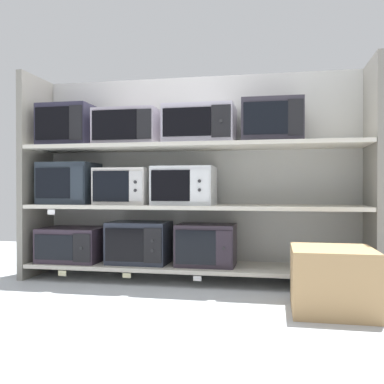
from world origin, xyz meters
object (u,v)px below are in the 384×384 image
object	(u,v)px
microwave_0	(73,244)
microwave_2	(206,245)
microwave_3	(69,183)
microwave_5	(184,186)
microwave_4	(124,186)
microwave_6	(69,126)
microwave_7	(129,128)
shipping_carton	(332,280)
microwave_1	(139,242)
microwave_8	(200,126)
microwave_9	(273,122)

from	to	relation	value
microwave_0	microwave_2	xyz separation A→B (m)	(1.11, -0.00, 0.02)
microwave_3	microwave_5	size ratio (longest dim) A/B	0.91
microwave_4	microwave_6	size ratio (longest dim) A/B	1.00
microwave_7	microwave_4	bearing A→B (deg)	-179.88
microwave_0	shipping_carton	size ratio (longest dim) A/B	1.06
microwave_5	microwave_6	world-z (taller)	microwave_6
microwave_3	microwave_7	size ratio (longest dim) A/B	0.86
microwave_7	microwave_6	bearing A→B (deg)	179.98
microwave_1	microwave_2	world-z (taller)	microwave_1
microwave_0	microwave_8	world-z (taller)	microwave_8
microwave_1	microwave_4	xyz separation A→B (m)	(-0.13, -0.00, 0.45)
microwave_0	microwave_2	distance (m)	1.11
microwave_5	microwave_4	bearing A→B (deg)	-179.97
microwave_5	microwave_8	distance (m)	0.49
microwave_4	microwave_6	bearing A→B (deg)	179.97
microwave_2	microwave_5	distance (m)	0.49
microwave_2	shipping_carton	xyz separation A→B (m)	(0.86, -0.67, -0.10)
microwave_6	microwave_9	world-z (taller)	microwave_6
microwave_7	microwave_2	bearing A→B (deg)	0.00
microwave_8	microwave_6	bearing A→B (deg)	-179.99
microwave_1	microwave_9	size ratio (longest dim) A/B	1.07
microwave_3	microwave_6	bearing A→B (deg)	-175.43
shipping_carton	microwave_1	bearing A→B (deg)	154.64
microwave_3	microwave_6	world-z (taller)	microwave_6
microwave_4	microwave_7	xyz separation A→B (m)	(0.05, 0.00, 0.47)
microwave_6	microwave_8	distance (m)	1.11
microwave_3	shipping_carton	world-z (taller)	microwave_3
microwave_1	microwave_7	distance (m)	0.92
microwave_1	microwave_8	size ratio (longest dim) A/B	0.89
microwave_1	microwave_7	xyz separation A→B (m)	(-0.08, -0.00, 0.92)
microwave_4	shipping_carton	distance (m)	1.76
microwave_2	microwave_7	bearing A→B (deg)	-180.00
microwave_6	microwave_8	size ratio (longest dim) A/B	0.79
microwave_4	microwave_9	xyz separation A→B (m)	(1.18, 0.00, 0.48)
microwave_0	microwave_8	bearing A→B (deg)	-0.00
microwave_1	microwave_4	world-z (taller)	microwave_4
microwave_0	microwave_6	bearing A→B (deg)	-179.69
microwave_6	shipping_carton	bearing A→B (deg)	-18.33
microwave_7	microwave_9	xyz separation A→B (m)	(1.13, 0.00, 0.02)
microwave_0	microwave_9	size ratio (longest dim) A/B	1.12
microwave_3	microwave_4	world-z (taller)	microwave_3
microwave_0	microwave_5	size ratio (longest dim) A/B	1.06
microwave_2	microwave_5	size ratio (longest dim) A/B	0.95
microwave_2	shipping_carton	world-z (taller)	microwave_2
microwave_3	shipping_carton	xyz separation A→B (m)	(2.01, -0.67, -0.58)
microwave_2	shipping_carton	size ratio (longest dim) A/B	0.96
microwave_5	shipping_carton	xyz separation A→B (m)	(1.03, -0.67, -0.56)
microwave_0	microwave_2	size ratio (longest dim) A/B	1.11
microwave_8	microwave_3	bearing A→B (deg)	180.00
microwave_8	microwave_4	bearing A→B (deg)	-179.96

